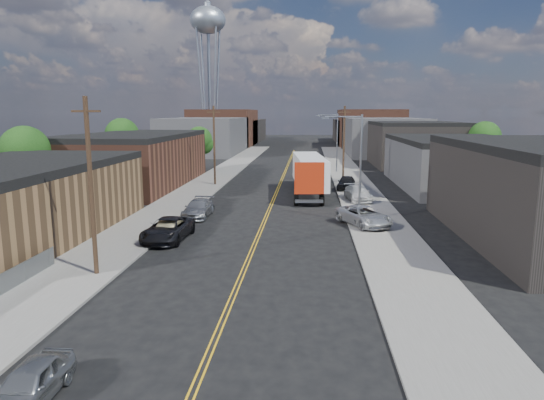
% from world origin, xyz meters
% --- Properties ---
extents(ground, '(260.00, 260.00, 0.00)m').
position_xyz_m(ground, '(0.00, 60.00, 0.00)').
color(ground, black).
rests_on(ground, ground).
extents(centerline, '(0.32, 120.00, 0.01)m').
position_xyz_m(centerline, '(0.00, 45.00, 0.01)').
color(centerline, gold).
rests_on(centerline, ground).
extents(sidewalk_left, '(5.00, 140.00, 0.15)m').
position_xyz_m(sidewalk_left, '(-9.50, 45.00, 0.07)').
color(sidewalk_left, slate).
rests_on(sidewalk_left, ground).
extents(sidewalk_right, '(5.00, 140.00, 0.15)m').
position_xyz_m(sidewalk_right, '(9.50, 45.00, 0.07)').
color(sidewalk_right, slate).
rests_on(sidewalk_right, ground).
extents(warehouse_tan, '(12.00, 22.00, 5.60)m').
position_xyz_m(warehouse_tan, '(-18.00, 18.00, 2.80)').
color(warehouse_tan, brown).
rests_on(warehouse_tan, ground).
extents(warehouse_brown, '(12.00, 26.00, 6.60)m').
position_xyz_m(warehouse_brown, '(-18.00, 44.00, 3.30)').
color(warehouse_brown, '#4F2C1F').
rests_on(warehouse_brown, ground).
extents(industrial_right_b, '(14.00, 24.00, 6.10)m').
position_xyz_m(industrial_right_b, '(22.00, 46.00, 3.05)').
color(industrial_right_b, '#3C3C3E').
rests_on(industrial_right_b, ground).
extents(industrial_right_c, '(14.00, 22.00, 7.60)m').
position_xyz_m(industrial_right_c, '(22.00, 72.00, 3.80)').
color(industrial_right_c, black).
rests_on(industrial_right_c, ground).
extents(skyline_left_a, '(16.00, 30.00, 8.00)m').
position_xyz_m(skyline_left_a, '(-20.00, 95.00, 4.00)').
color(skyline_left_a, '#3C3C3E').
rests_on(skyline_left_a, ground).
extents(skyline_right_a, '(16.00, 30.00, 8.00)m').
position_xyz_m(skyline_right_a, '(20.00, 95.00, 4.00)').
color(skyline_right_a, '#3C3C3E').
rests_on(skyline_right_a, ground).
extents(skyline_left_b, '(16.00, 26.00, 10.00)m').
position_xyz_m(skyline_left_b, '(-20.00, 120.00, 5.00)').
color(skyline_left_b, '#4F2C1F').
rests_on(skyline_left_b, ground).
extents(skyline_right_b, '(16.00, 26.00, 10.00)m').
position_xyz_m(skyline_right_b, '(20.00, 120.00, 5.00)').
color(skyline_right_b, '#4F2C1F').
rests_on(skyline_right_b, ground).
extents(skyline_left_c, '(16.00, 40.00, 7.00)m').
position_xyz_m(skyline_left_c, '(-20.00, 140.00, 3.50)').
color(skyline_left_c, black).
rests_on(skyline_left_c, ground).
extents(skyline_right_c, '(16.00, 40.00, 7.00)m').
position_xyz_m(skyline_right_c, '(20.00, 140.00, 3.50)').
color(skyline_right_c, black).
rests_on(skyline_right_c, ground).
extents(water_tower, '(9.00, 9.00, 36.90)m').
position_xyz_m(water_tower, '(-22.00, 110.00, 30.65)').
color(water_tower, gray).
rests_on(water_tower, ground).
extents(streetlight_near, '(3.39, 0.25, 9.00)m').
position_xyz_m(streetlight_near, '(7.60, 25.00, 5.33)').
color(streetlight_near, gray).
rests_on(streetlight_near, ground).
extents(streetlight_far, '(3.39, 0.25, 9.00)m').
position_xyz_m(streetlight_far, '(7.60, 60.00, 5.33)').
color(streetlight_far, gray).
rests_on(streetlight_far, ground).
extents(utility_pole_left_near, '(1.60, 0.26, 10.00)m').
position_xyz_m(utility_pole_left_near, '(-8.20, 10.00, 5.14)').
color(utility_pole_left_near, black).
rests_on(utility_pole_left_near, ground).
extents(utility_pole_left_far, '(1.60, 0.26, 10.00)m').
position_xyz_m(utility_pole_left_far, '(-8.20, 45.00, 5.14)').
color(utility_pole_left_far, black).
rests_on(utility_pole_left_far, ground).
extents(utility_pole_right, '(1.60, 0.26, 10.00)m').
position_xyz_m(utility_pole_right, '(8.20, 48.00, 5.14)').
color(utility_pole_right, black).
rests_on(utility_pole_right, ground).
extents(tree_left_near, '(4.85, 4.76, 7.91)m').
position_xyz_m(tree_left_near, '(-23.94, 30.00, 5.18)').
color(tree_left_near, black).
rests_on(tree_left_near, ground).
extents(tree_left_mid, '(5.10, 5.04, 8.37)m').
position_xyz_m(tree_left_mid, '(-23.94, 55.00, 5.48)').
color(tree_left_mid, black).
rests_on(tree_left_mid, ground).
extents(tree_left_far, '(4.35, 4.20, 6.97)m').
position_xyz_m(tree_left_far, '(-13.94, 62.00, 4.57)').
color(tree_left_far, black).
rests_on(tree_left_far, ground).
extents(tree_right_far, '(4.85, 4.76, 7.91)m').
position_xyz_m(tree_right_far, '(30.06, 60.00, 5.18)').
color(tree_right_far, black).
rests_on(tree_right_far, ground).
extents(semi_truck, '(4.09, 17.10, 4.42)m').
position_xyz_m(semi_truck, '(3.78, 39.56, 2.52)').
color(semi_truck, silver).
rests_on(semi_truck, ground).
extents(car_left_a, '(1.55, 3.81, 1.30)m').
position_xyz_m(car_left_a, '(-5.00, -2.00, 0.65)').
color(car_left_a, gray).
rests_on(car_left_a, ground).
extents(car_left_b, '(1.69, 4.15, 1.34)m').
position_xyz_m(car_left_b, '(-6.40, 18.00, 0.67)').
color(car_left_b, '#958961').
rests_on(car_left_b, ground).
extents(car_left_c, '(2.96, 5.94, 1.61)m').
position_xyz_m(car_left_c, '(-6.40, 17.94, 0.81)').
color(car_left_c, black).
rests_on(car_left_c, ground).
extents(car_left_d, '(2.24, 5.30, 1.53)m').
position_xyz_m(car_left_d, '(-6.00, 26.00, 0.76)').
color(car_left_d, gray).
rests_on(car_left_d, ground).
extents(car_right_lot_a, '(4.76, 6.14, 1.55)m').
position_xyz_m(car_right_lot_a, '(8.20, 23.24, 0.93)').
color(car_right_lot_a, '#BCBEC1').
rests_on(car_right_lot_a, sidewalk_right).
extents(car_right_lot_b, '(2.88, 5.47, 1.51)m').
position_xyz_m(car_right_lot_b, '(8.83, 34.65, 0.91)').
color(car_right_lot_b, '#BABABA').
rests_on(car_right_lot_b, sidewalk_right).
extents(car_right_lot_c, '(2.66, 4.89, 1.58)m').
position_xyz_m(car_right_lot_c, '(8.20, 42.26, 0.94)').
color(car_right_lot_c, black).
rests_on(car_right_lot_c, sidewalk_right).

